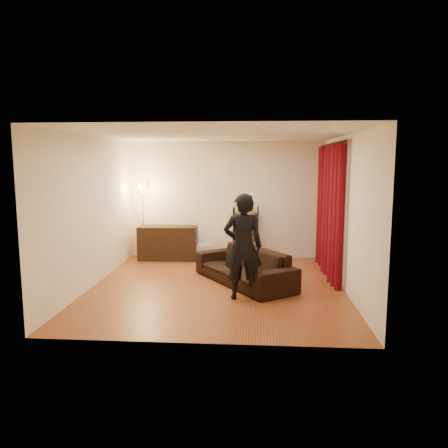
# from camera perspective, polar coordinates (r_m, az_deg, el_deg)

# --- Properties ---
(floor) EXTENTS (5.00, 5.00, 0.00)m
(floor) POSITION_cam_1_polar(r_m,az_deg,el_deg) (7.98, -0.88, -8.15)
(floor) COLOR #984A27
(floor) RESTS_ON ground
(ceiling) EXTENTS (5.00, 5.00, 0.00)m
(ceiling) POSITION_cam_1_polar(r_m,az_deg,el_deg) (7.67, -0.93, 11.60)
(ceiling) COLOR white
(ceiling) RESTS_ON ground
(wall_back) EXTENTS (5.00, 0.00, 5.00)m
(wall_back) POSITION_cam_1_polar(r_m,az_deg,el_deg) (10.19, 0.35, 3.17)
(wall_back) COLOR #F2E9CA
(wall_back) RESTS_ON ground
(wall_front) EXTENTS (5.00, 0.00, 5.00)m
(wall_front) POSITION_cam_1_polar(r_m,az_deg,el_deg) (5.25, -3.33, -1.65)
(wall_front) COLOR #F2E9CA
(wall_front) RESTS_ON ground
(wall_left) EXTENTS (0.00, 5.00, 5.00)m
(wall_left) POSITION_cam_1_polar(r_m,az_deg,el_deg) (8.22, -16.74, 1.60)
(wall_left) COLOR #F2E9CA
(wall_left) RESTS_ON ground
(wall_right) EXTENTS (0.00, 5.00, 5.00)m
(wall_right) POSITION_cam_1_polar(r_m,az_deg,el_deg) (7.83, 15.72, 1.33)
(wall_right) COLOR #F2E9CA
(wall_right) RESTS_ON ground
(curtain_rod) EXTENTS (0.04, 2.65, 0.04)m
(curtain_rod) POSITION_cam_1_polar(r_m,az_deg,el_deg) (8.88, 13.94, 10.13)
(curtain_rod) COLOR black
(curtain_rod) RESTS_ON wall_right
(curtain) EXTENTS (0.22, 2.65, 2.55)m
(curtain) POSITION_cam_1_polar(r_m,az_deg,el_deg) (8.92, 13.52, 1.73)
(curtain) COLOR #67060F
(curtain) RESTS_ON ground
(sofa) EXTENTS (1.99, 2.31, 0.65)m
(sofa) POSITION_cam_1_polar(r_m,az_deg,el_deg) (8.10, 2.63, -5.53)
(sofa) COLOR black
(sofa) RESTS_ON ground
(person) EXTENTS (0.68, 0.48, 1.74)m
(person) POSITION_cam_1_polar(r_m,az_deg,el_deg) (7.10, 2.50, -2.97)
(person) COLOR black
(person) RESTS_ON ground
(media_cabinet) EXTENTS (1.34, 0.53, 0.77)m
(media_cabinet) POSITION_cam_1_polar(r_m,az_deg,el_deg) (10.10, -7.33, -2.46)
(media_cabinet) COLOR black
(media_cabinet) RESTS_ON ground
(storage_boxes) EXTENTS (0.43, 0.37, 0.32)m
(storage_boxes) POSITION_cam_1_polar(r_m,az_deg,el_deg) (10.22, -2.62, -3.56)
(storage_boxes) COLOR silver
(storage_boxes) RESTS_ON ground
(wire_shelf) EXTENTS (0.63, 0.51, 1.21)m
(wire_shelf) POSITION_cam_1_polar(r_m,az_deg,el_deg) (10.04, 2.85, -1.20)
(wire_shelf) COLOR black
(wire_shelf) RESTS_ON ground
(floor_lamp) EXTENTS (0.37, 0.37, 1.78)m
(floor_lamp) POSITION_cam_1_polar(r_m,az_deg,el_deg) (10.04, -10.52, 0.31)
(floor_lamp) COLOR silver
(floor_lamp) RESTS_ON ground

